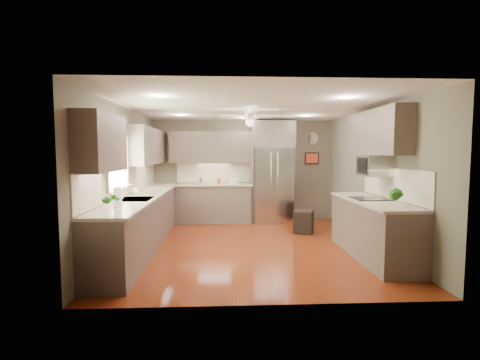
{
  "coord_description": "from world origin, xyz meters",
  "views": [
    {
      "loc": [
        -0.5,
        -6.23,
        1.7
      ],
      "look_at": [
        -0.17,
        0.6,
        1.16
      ],
      "focal_mm": 26.0,
      "sensor_mm": 36.0,
      "label": 1
    }
  ],
  "objects": [
    {
      "name": "left_run",
      "position": [
        -1.95,
        0.15,
        0.48
      ],
      "size": [
        0.65,
        4.7,
        1.45
      ],
      "color": "brown",
      "rests_on": "ground"
    },
    {
      "name": "ceiling_fan",
      "position": [
        -0.0,
        0.3,
        2.33
      ],
      "size": [
        1.18,
        1.18,
        0.32
      ],
      "color": "white",
      "rests_on": "ceiling"
    },
    {
      "name": "potted_plant_right",
      "position": [
        1.91,
        -1.57,
        1.12
      ],
      "size": [
        0.24,
        0.23,
        0.36
      ],
      "primitive_type": "imported",
      "rotation": [
        0.0,
        0.0,
        -0.43
      ],
      "color": "#235819",
      "rests_on": "right_run"
    },
    {
      "name": "window",
      "position": [
        -2.22,
        -0.5,
        1.55
      ],
      "size": [
        0.05,
        1.12,
        0.92
      ],
      "color": "#BFF2B2",
      "rests_on": "wall_left"
    },
    {
      "name": "recessed_lights",
      "position": [
        -0.04,
        0.4,
        2.49
      ],
      "size": [
        2.84,
        3.14,
        0.01
      ],
      "color": "white",
      "rests_on": "ceiling"
    },
    {
      "name": "wall_right",
      "position": [
        2.25,
        0.0,
        1.25
      ],
      "size": [
        0.0,
        5.0,
        5.0
      ],
      "primitive_type": "plane",
      "rotation": [
        1.57,
        0.0,
        -1.57
      ],
      "color": "#625A4B",
      "rests_on": "ground"
    },
    {
      "name": "wall_back",
      "position": [
        0.0,
        2.5,
        1.25
      ],
      "size": [
        4.5,
        0.0,
        4.5
      ],
      "primitive_type": "plane",
      "rotation": [
        1.57,
        0.0,
        0.0
      ],
      "color": "#625A4B",
      "rests_on": "ground"
    },
    {
      "name": "right_run",
      "position": [
        1.93,
        -0.8,
        0.48
      ],
      "size": [
        0.7,
        2.2,
        1.45
      ],
      "color": "brown",
      "rests_on": "ground"
    },
    {
      "name": "canister_d",
      "position": [
        -0.6,
        2.23,
        1.0
      ],
      "size": [
        0.11,
        0.11,
        0.13
      ],
      "primitive_type": "cylinder",
      "rotation": [
        0.0,
        0.0,
        -0.4
      ],
      "color": "maroon",
      "rests_on": "back_run"
    },
    {
      "name": "floor",
      "position": [
        0.0,
        0.0,
        0.0
      ],
      "size": [
        5.0,
        5.0,
        0.0
      ],
      "primitive_type": "plane",
      "color": "#53230B",
      "rests_on": "ground"
    },
    {
      "name": "back_run",
      "position": [
        -0.72,
        2.2,
        0.48
      ],
      "size": [
        1.85,
        0.65,
        1.45
      ],
      "color": "brown",
      "rests_on": "ground"
    },
    {
      "name": "framed_print",
      "position": [
        1.75,
        2.48,
        1.55
      ],
      "size": [
        0.36,
        0.03,
        0.3
      ],
      "color": "black",
      "rests_on": "wall_back"
    },
    {
      "name": "soap_bottle",
      "position": [
        -2.05,
        0.01,
        1.03
      ],
      "size": [
        0.11,
        0.11,
        0.18
      ],
      "primitive_type": "imported",
      "rotation": [
        0.0,
        0.0,
        0.42
      ],
      "color": "white",
      "rests_on": "left_run"
    },
    {
      "name": "wall_clock",
      "position": [
        1.75,
        2.48,
        2.05
      ],
      "size": [
        0.3,
        0.03,
        0.3
      ],
      "color": "white",
      "rests_on": "wall_back"
    },
    {
      "name": "wall_left",
      "position": [
        -2.25,
        0.0,
        1.25
      ],
      "size": [
        0.0,
        5.0,
        5.0
      ],
      "primitive_type": "plane",
      "rotation": [
        1.57,
        0.0,
        1.57
      ],
      "color": "#625A4B",
      "rests_on": "ground"
    },
    {
      "name": "microwave",
      "position": [
        2.03,
        -0.55,
        1.48
      ],
      "size": [
        0.43,
        0.55,
        0.34
      ],
      "color": "silver",
      "rests_on": "wall_right"
    },
    {
      "name": "canister_b",
      "position": [
        -1.05,
        2.25,
        1.01
      ],
      "size": [
        0.11,
        0.11,
        0.15
      ],
      "primitive_type": "cylinder",
      "rotation": [
        0.0,
        0.0,
        -0.17
      ],
      "color": "silver",
      "rests_on": "back_run"
    },
    {
      "name": "uppers",
      "position": [
        -0.74,
        0.71,
        1.87
      ],
      "size": [
        4.5,
        4.7,
        0.95
      ],
      "color": "brown",
      "rests_on": "wall_left"
    },
    {
      "name": "ceiling",
      "position": [
        0.0,
        0.0,
        2.5
      ],
      "size": [
        5.0,
        5.0,
        0.0
      ],
      "primitive_type": "plane",
      "rotation": [
        3.14,
        0.0,
        0.0
      ],
      "color": "white",
      "rests_on": "ground"
    },
    {
      "name": "paper_towel",
      "position": [
        -1.97,
        -1.36,
        1.08
      ],
      "size": [
        0.12,
        0.12,
        0.29
      ],
      "color": "white",
      "rests_on": "left_run"
    },
    {
      "name": "bowl",
      "position": [
        -0.22,
        2.17,
        0.97
      ],
      "size": [
        0.22,
        0.22,
        0.05
      ],
      "primitive_type": "imported",
      "rotation": [
        0.0,
        0.0,
        -0.01
      ],
      "color": "beige",
      "rests_on": "back_run"
    },
    {
      "name": "wall_front",
      "position": [
        0.0,
        -2.5,
        1.25
      ],
      "size": [
        4.5,
        0.0,
        4.5
      ],
      "primitive_type": "plane",
      "rotation": [
        -1.57,
        0.0,
        0.0
      ],
      "color": "#625A4B",
      "rests_on": "ground"
    },
    {
      "name": "sink",
      "position": [
        -1.93,
        -0.5,
        0.91
      ],
      "size": [
        0.5,
        0.7,
        0.32
      ],
      "color": "silver",
      "rests_on": "left_run"
    },
    {
      "name": "refrigerator",
      "position": [
        0.7,
        2.16,
        1.19
      ],
      "size": [
        1.06,
        0.75,
        2.45
      ],
      "color": "silver",
      "rests_on": "ground"
    },
    {
      "name": "potted_plant_left",
      "position": [
        -1.94,
        -1.7,
        1.1
      ],
      "size": [
        0.19,
        0.15,
        0.32
      ],
      "primitive_type": "imported",
      "rotation": [
        0.0,
        0.0,
        -0.25
      ],
      "color": "#235819",
      "rests_on": "left_run"
    },
    {
      "name": "stool",
      "position": [
        1.2,
        0.96,
        0.24
      ],
      "size": [
        0.5,
        0.5,
        0.47
      ],
      "color": "black",
      "rests_on": "ground"
    }
  ]
}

